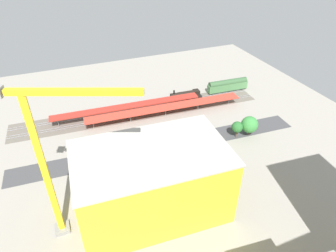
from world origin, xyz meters
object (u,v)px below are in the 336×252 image
(parked_car_1, at_px, (189,133))
(street_tree_1, at_px, (237,127))
(platform_canopy_far, at_px, (127,106))
(parked_car_0, at_px, (205,129))
(street_tree_3, at_px, (207,135))
(construction_building, at_px, (152,182))
(street_tree_0, at_px, (249,125))
(parked_car_4, at_px, (132,147))
(traffic_light, at_px, (145,133))
(street_tree_4, at_px, (144,149))
(locomotive, at_px, (186,95))
(box_truck_0, at_px, (131,164))
(passenger_coach, at_px, (228,85))
(tower_crane, at_px, (51,157))
(box_truck_1, at_px, (120,169))
(parked_car_2, at_px, (168,136))
(platform_canopy_near, at_px, (165,107))
(parked_car_3, at_px, (150,142))
(parked_car_5, at_px, (114,151))
(street_tree_2, at_px, (195,137))
(parked_car_6, at_px, (91,154))

(parked_car_1, bearing_deg, street_tree_1, 152.86)
(platform_canopy_far, distance_m, parked_car_0, 33.22)
(parked_car_1, distance_m, street_tree_3, 10.04)
(construction_building, bearing_deg, street_tree_3, -141.15)
(construction_building, xyz_separation_m, street_tree_0, (-44.59, -19.61, -4.99))
(platform_canopy_far, xyz_separation_m, construction_building, (6.86, 50.72, 5.81))
(parked_car_4, relative_size, traffic_light, 0.75)
(street_tree_4, bearing_deg, locomotive, -132.32)
(box_truck_0, bearing_deg, passenger_coach, -148.12)
(street_tree_1, relative_size, street_tree_3, 0.88)
(tower_crane, height_order, box_truck_1, tower_crane)
(street_tree_0, bearing_deg, street_tree_4, -0.51)
(construction_building, height_order, box_truck_1, construction_building)
(parked_car_2, bearing_deg, parked_car_4, 4.68)
(parked_car_0, bearing_deg, traffic_light, -3.44)
(platform_canopy_far, height_order, tower_crane, tower_crane)
(parked_car_4, xyz_separation_m, street_tree_1, (-37.84, 7.69, 3.75))
(construction_building, distance_m, box_truck_1, 19.76)
(platform_canopy_near, bearing_deg, street_tree_3, 103.32)
(parked_car_3, xyz_separation_m, tower_crane, (30.97, 27.41, 23.65))
(parked_car_5, height_order, box_truck_1, box_truck_1)
(street_tree_2, bearing_deg, parked_car_4, -21.19)
(passenger_coach, height_order, parked_car_3, passenger_coach)
(platform_canopy_far, height_order, street_tree_0, street_tree_0)
(platform_canopy_far, distance_m, parked_car_4, 23.59)
(passenger_coach, relative_size, parked_car_5, 4.80)
(box_truck_0, bearing_deg, street_tree_1, -176.98)
(parked_car_0, distance_m, construction_building, 43.01)
(parked_car_1, relative_size, street_tree_4, 0.57)
(platform_canopy_far, bearing_deg, box_truck_1, 70.68)
(locomotive, bearing_deg, construction_building, 57.01)
(street_tree_0, bearing_deg, tower_crane, 15.68)
(parked_car_0, bearing_deg, street_tree_4, 17.08)
(tower_crane, xyz_separation_m, box_truck_0, (-20.79, -17.12, -22.58))
(passenger_coach, xyz_separation_m, street_tree_1, (16.54, 33.60, 1.43))
(passenger_coach, relative_size, street_tree_4, 2.57)
(parked_car_4, relative_size, street_tree_2, 0.67)
(parked_car_5, distance_m, parked_car_6, 7.86)
(platform_canopy_far, distance_m, locomotive, 28.29)
(parked_car_5, bearing_deg, box_truck_0, 107.81)
(locomotive, height_order, box_truck_1, locomotive)
(street_tree_2, bearing_deg, traffic_light, -33.62)
(platform_canopy_near, xyz_separation_m, street_tree_3, (-5.89, 24.87, 1.24))
(locomotive, bearing_deg, street_tree_2, 69.57)
(box_truck_0, relative_size, street_tree_1, 1.55)
(street_tree_3, bearing_deg, street_tree_1, -176.47)
(parked_car_0, bearing_deg, parked_car_5, -0.00)
(parked_car_0, bearing_deg, street_tree_1, 136.76)
(parked_car_1, xyz_separation_m, box_truck_1, (29.15, 10.75, 0.85))
(street_tree_0, bearing_deg, parked_car_0, -32.78)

